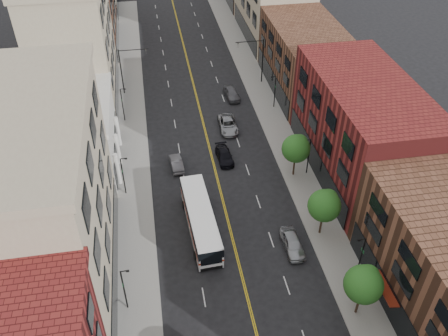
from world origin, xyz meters
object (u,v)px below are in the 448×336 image
car_lane_a (224,156)px  car_lane_b (228,124)px  car_parked_far (293,243)px  car_lane_c (232,93)px  car_lane_behind (176,163)px  city_bus (200,218)px

car_lane_a → car_lane_b: bearing=72.9°
car_parked_far → car_lane_c: (-0.52, 31.43, 0.00)m
car_parked_far → car_lane_a: 16.65m
car_parked_far → car_lane_b: 23.17m
car_parked_far → car_lane_b: (-2.58, 23.02, -0.04)m
car_lane_behind → car_lane_b: size_ratio=0.75×
car_parked_far → car_lane_c: bearing=90.2°
car_parked_far → car_lane_b: size_ratio=0.86×
car_lane_a → car_lane_b: (1.72, 6.94, 0.09)m
car_parked_far → car_lane_behind: (-10.47, 15.58, -0.12)m
city_bus → car_lane_b: city_bus is taller
car_parked_far → car_lane_a: (-4.30, 16.08, -0.13)m
car_lane_b → car_lane_behind: bearing=-135.7°
car_lane_behind → car_lane_c: (9.95, 15.86, 0.12)m
car_parked_far → car_lane_behind: 18.77m
city_bus → car_lane_c: city_bus is taller
car_lane_a → car_parked_far: bearing=-78.2°
car_lane_c → car_lane_a: bearing=-108.7°
city_bus → car_parked_far: bearing=-28.3°
car_lane_behind → car_lane_a: 6.19m
city_bus → car_lane_c: (8.40, 27.20, -0.95)m
car_lane_b → city_bus: bearing=-107.7°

